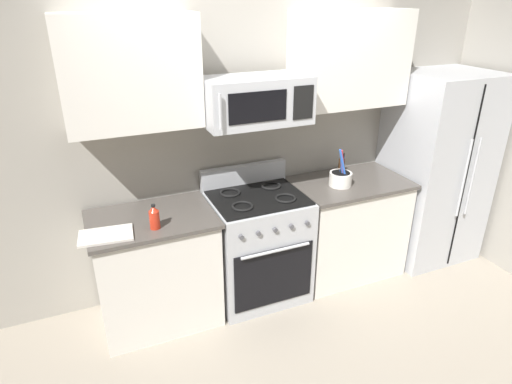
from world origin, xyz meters
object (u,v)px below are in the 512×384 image
object	(u,v)px
bottle_soy	(342,165)
cutting_board	(106,235)
microwave	(256,100)
range_oven	(257,245)
utensil_crock	(341,178)
refrigerator	(435,168)
bottle_hot_sauce	(154,218)

from	to	relation	value
bottle_soy	cutting_board	bearing A→B (deg)	-170.71
microwave	range_oven	bearing A→B (deg)	-89.99
microwave	bottle_soy	xyz separation A→B (m)	(0.91, 0.15, -0.69)
bottle_soy	range_oven	bearing A→B (deg)	-168.64
range_oven	utensil_crock	size ratio (longest dim) A/B	3.21
refrigerator	cutting_board	xyz separation A→B (m)	(-3.01, -0.14, 0.02)
microwave	cutting_board	distance (m)	1.43
cutting_board	bottle_soy	distance (m)	2.12
microwave	bottle_soy	world-z (taller)	microwave
utensil_crock	bottle_hot_sauce	world-z (taller)	utensil_crock
utensil_crock	range_oven	bearing A→B (deg)	176.83
refrigerator	microwave	bearing A→B (deg)	178.57
range_oven	bottle_hot_sauce	world-z (taller)	bottle_hot_sauce
utensil_crock	cutting_board	xyz separation A→B (m)	(-1.94, -0.12, -0.06)
range_oven	microwave	xyz separation A→B (m)	(-0.00, 0.03, 1.22)
microwave	cutting_board	bearing A→B (deg)	-170.97
refrigerator	utensil_crock	world-z (taller)	refrigerator
bottle_hot_sauce	microwave	bearing A→B (deg)	13.46
refrigerator	cutting_board	size ratio (longest dim) A/B	5.05
microwave	bottle_hot_sauce	size ratio (longest dim) A/B	4.31
refrigerator	utensil_crock	xyz separation A→B (m)	(-1.08, -0.02, 0.08)
refrigerator	bottle_hot_sauce	size ratio (longest dim) A/B	9.76
microwave	utensil_crock	xyz separation A→B (m)	(0.75, -0.07, -0.71)
bottle_soy	utensil_crock	bearing A→B (deg)	-124.64
range_oven	cutting_board	xyz separation A→B (m)	(-1.18, -0.16, 0.45)
range_oven	microwave	distance (m)	1.22
utensil_crock	bottle_soy	bearing A→B (deg)	55.36
range_oven	refrigerator	distance (m)	1.88
microwave	cutting_board	xyz separation A→B (m)	(-1.18, -0.19, -0.77)
range_oven	bottle_soy	bearing A→B (deg)	11.36
refrigerator	range_oven	bearing A→B (deg)	179.46
range_oven	microwave	world-z (taller)	microwave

